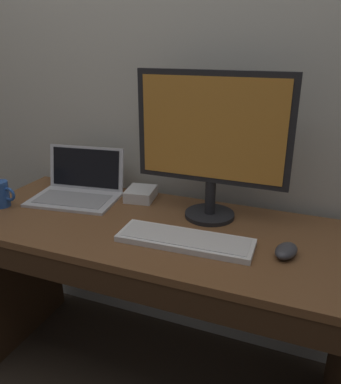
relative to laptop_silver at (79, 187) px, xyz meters
name	(u,v)px	position (x,y,z in m)	size (l,w,h in m)	color
ground_plane	(156,375)	(0.41, -0.14, -0.78)	(14.00, 14.00, 0.00)	#382D23
desk	(153,279)	(0.41, -0.15, -0.27)	(1.47, 0.61, 0.73)	brown
laptop_silver	(79,187)	(0.00, 0.00, 0.00)	(0.39, 0.32, 0.20)	silver
external_monitor	(212,140)	(0.59, 0.00, 0.26)	(0.57, 0.19, 0.54)	black
wired_keyboard	(185,240)	(0.57, -0.22, -0.03)	(0.46, 0.16, 0.02)	white
computer_mouse	(286,251)	(0.90, -0.19, -0.03)	(0.06, 0.10, 0.04)	#38383D
external_drive_box	(141,194)	(0.26, 0.08, -0.02)	(0.12, 0.13, 0.05)	silver
coffee_mug	(1,194)	(-0.23, -0.21, 0.01)	(0.11, 0.07, 0.11)	#28519E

